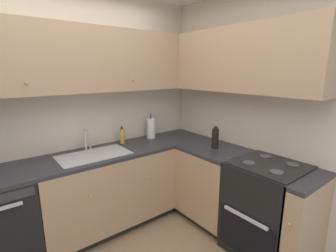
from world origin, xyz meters
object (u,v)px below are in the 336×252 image
oven_range (266,208)px  oil_bottle (215,138)px  soap_bottle (122,136)px  paper_towel_roll (151,128)px

oven_range → oil_bottle: oil_bottle is taller
oven_range → soap_bottle: bearing=116.9°
soap_bottle → oil_bottle: size_ratio=0.82×
soap_bottle → paper_towel_roll: paper_towel_roll is taller
oil_bottle → soap_bottle: bearing=131.7°
soap_bottle → oil_bottle: bearing=-48.3°
paper_towel_roll → oil_bottle: 0.86m
paper_towel_roll → oil_bottle: paper_towel_roll is taller
paper_towel_roll → oil_bottle: bearing=-67.8°
soap_bottle → paper_towel_roll: (0.40, -0.02, 0.04)m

